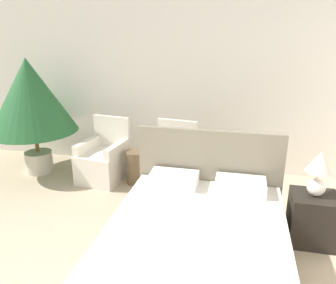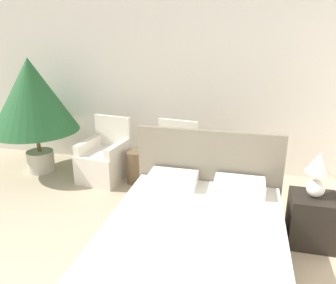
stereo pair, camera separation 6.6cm
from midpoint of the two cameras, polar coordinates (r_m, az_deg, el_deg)
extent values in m
cube|color=silver|center=(5.41, 1.22, 10.43)|extent=(10.00, 0.06, 2.90)
cube|color=#4C4238|center=(3.30, 4.00, -20.26)|extent=(1.69, 2.11, 0.32)
cube|color=silver|center=(3.14, 4.12, -16.50)|extent=(1.65, 2.07, 0.21)
cube|color=gray|center=(4.01, 6.58, -5.85)|extent=(1.72, 0.06, 1.15)
cube|color=white|center=(3.84, 0.51, -6.47)|extent=(0.56, 0.34, 0.14)
cube|color=white|center=(3.77, 11.97, -7.42)|extent=(0.56, 0.34, 0.14)
cube|color=silver|center=(5.25, -11.60, -4.08)|extent=(0.71, 0.79, 0.46)
cube|color=silver|center=(5.35, -10.13, 1.90)|extent=(0.63, 0.14, 0.49)
cube|color=silver|center=(5.28, -14.25, -0.55)|extent=(0.18, 0.65, 0.16)
cube|color=silver|center=(5.01, -9.27, -1.24)|extent=(0.18, 0.65, 0.16)
cube|color=silver|center=(4.93, -0.06, -5.24)|extent=(0.71, 0.79, 0.46)
cube|color=silver|center=(5.04, 1.24, 1.14)|extent=(0.63, 0.14, 0.49)
cube|color=silver|center=(4.90, -2.94, -1.48)|extent=(0.18, 0.65, 0.16)
cube|color=silver|center=(4.73, 2.92, -2.25)|extent=(0.18, 0.65, 0.16)
cylinder|color=beige|center=(5.87, -21.82, -3.20)|extent=(0.43, 0.43, 0.35)
cylinder|color=brown|center=(5.76, -22.24, 0.06)|extent=(0.06, 0.06, 0.36)
cone|color=#235B2D|center=(5.58, -23.20, 7.44)|extent=(1.37, 1.37, 1.15)
cube|color=black|center=(4.00, 23.36, -12.15)|extent=(0.49, 0.43, 0.57)
sphere|color=white|center=(3.83, 23.94, -7.20)|extent=(0.19, 0.19, 0.19)
cylinder|color=white|center=(3.78, 24.21, -5.32)|extent=(0.02, 0.02, 0.09)
cone|color=beige|center=(3.72, 24.53, -3.14)|extent=(0.27, 0.27, 0.22)
cylinder|color=brown|center=(5.07, -5.95, -4.32)|extent=(0.32, 0.32, 0.51)
camera|label=1|loc=(0.03, -90.43, -0.15)|focal=35.00mm
camera|label=2|loc=(0.03, 89.57, 0.15)|focal=35.00mm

